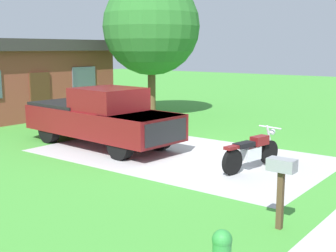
# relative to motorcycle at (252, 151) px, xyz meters

# --- Properties ---
(ground_plane) EXTENTS (80.00, 80.00, 0.00)m
(ground_plane) POSITION_rel_motorcycle_xyz_m (0.13, 2.40, -0.47)
(ground_plane) COLOR #429435
(driveway_pad) EXTENTS (5.05, 8.46, 0.01)m
(driveway_pad) POSITION_rel_motorcycle_xyz_m (0.13, 2.40, -0.47)
(driveway_pad) COLOR #AEAEAE
(driveway_pad) RESTS_ON ground
(motorcycle) EXTENTS (2.20, 0.76, 1.09)m
(motorcycle) POSITION_rel_motorcycle_xyz_m (0.00, 0.00, 0.00)
(motorcycle) COLOR black
(motorcycle) RESTS_ON ground
(pickup_truck) EXTENTS (2.39, 5.75, 1.90)m
(pickup_truck) POSITION_rel_motorcycle_xyz_m (-0.40, 5.20, 0.48)
(pickup_truck) COLOR black
(pickup_truck) RESTS_ON ground
(mailbox) EXTENTS (0.26, 0.48, 1.26)m
(mailbox) POSITION_rel_motorcycle_xyz_m (-3.26, -2.21, 0.51)
(mailbox) COLOR #4C3823
(mailbox) RESTS_ON ground
(shade_tree) EXTENTS (4.40, 4.40, 6.28)m
(shade_tree) POSITION_rel_motorcycle_xyz_m (5.73, 8.12, 3.60)
(shade_tree) COLOR brown
(shade_tree) RESTS_ON ground
(neighbor_house) EXTENTS (9.60, 5.60, 3.50)m
(neighbor_house) POSITION_rel_motorcycle_xyz_m (1.56, 13.41, 1.32)
(neighbor_house) COLOR brown
(neighbor_house) RESTS_ON ground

